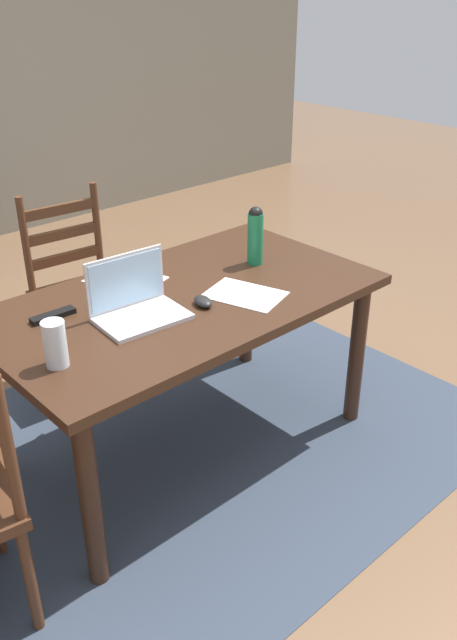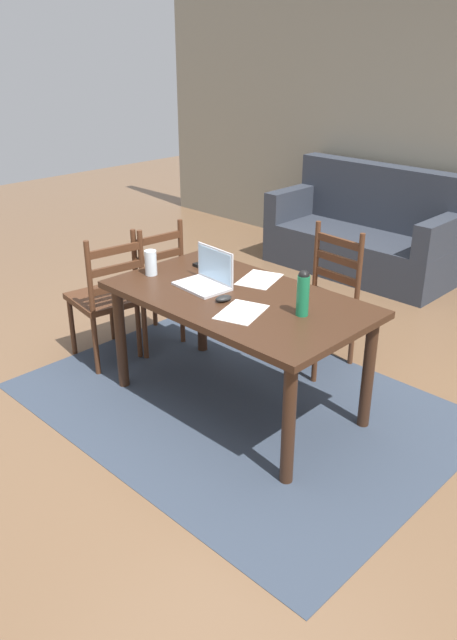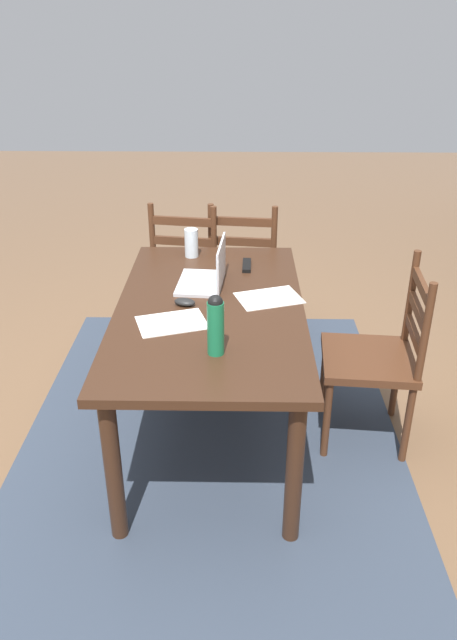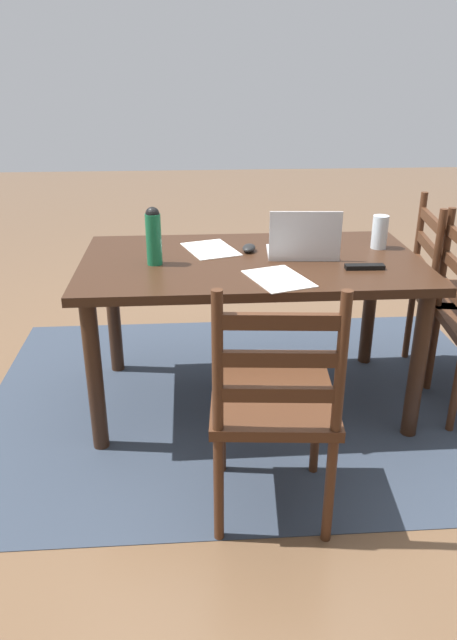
# 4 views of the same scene
# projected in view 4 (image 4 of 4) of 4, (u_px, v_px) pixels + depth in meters

# --- Properties ---
(ground_plane) EXTENTS (14.00, 14.00, 0.00)m
(ground_plane) POSITION_uv_depth(u_px,v_px,m) (249.00, 398.00, 2.97)
(ground_plane) COLOR brown
(area_rug) EXTENTS (2.60, 1.92, 0.01)m
(area_rug) POSITION_uv_depth(u_px,v_px,m) (249.00, 398.00, 2.97)
(area_rug) COLOR #333D4C
(area_rug) RESTS_ON ground
(dining_table) EXTENTS (1.55, 0.88, 0.74)m
(dining_table) POSITION_uv_depth(u_px,v_px,m) (251.00, 278.00, 2.71)
(dining_table) COLOR #382114
(dining_table) RESTS_ON ground
(chair_far_head) EXTENTS (0.48, 0.48, 0.95)m
(chair_far_head) POSITION_uv_depth(u_px,v_px,m) (274.00, 405.00, 2.04)
(chair_far_head) COLOR #4C2B19
(chair_far_head) RESTS_ON ground
(chair_left_near) EXTENTS (0.50, 0.50, 0.95)m
(chair_left_near) POSITION_uv_depth(u_px,v_px,m) (452.00, 295.00, 3.02)
(chair_left_near) COLOR #4C2B19
(chair_left_near) RESTS_ON ground
(laptop) EXTENTS (0.34, 0.25, 0.23)m
(laptop) POSITION_uv_depth(u_px,v_px,m) (303.00, 245.00, 2.68)
(laptop) COLOR silver
(laptop) RESTS_ON dining_table
(water_bottle) EXTENTS (0.07, 0.07, 0.26)m
(water_bottle) POSITION_uv_depth(u_px,v_px,m) (154.00, 235.00, 2.55)
(water_bottle) COLOR #197247
(water_bottle) RESTS_ON dining_table
(drinking_glass) EXTENTS (0.08, 0.08, 0.16)m
(drinking_glass) POSITION_uv_depth(u_px,v_px,m) (380.00, 232.00, 2.80)
(drinking_glass) COLOR silver
(drinking_glass) RESTS_ON dining_table
(computer_mouse) EXTENTS (0.08, 0.11, 0.03)m
(computer_mouse) POSITION_uv_depth(u_px,v_px,m) (248.00, 248.00, 2.77)
(computer_mouse) COLOR black
(computer_mouse) RESTS_ON dining_table
(tv_remote) EXTENTS (0.17, 0.05, 0.02)m
(tv_remote) POSITION_uv_depth(u_px,v_px,m) (365.00, 267.00, 2.54)
(tv_remote) COLOR black
(tv_remote) RESTS_ON dining_table
(paper_stack_left) EXTENTS (0.29, 0.35, 0.00)m
(paper_stack_left) POSITION_uv_depth(u_px,v_px,m) (211.00, 249.00, 2.81)
(paper_stack_left) COLOR white
(paper_stack_left) RESTS_ON dining_table
(paper_stack_right) EXTENTS (0.29, 0.35, 0.00)m
(paper_stack_right) POSITION_uv_depth(u_px,v_px,m) (278.00, 279.00, 2.42)
(paper_stack_right) COLOR white
(paper_stack_right) RESTS_ON dining_table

